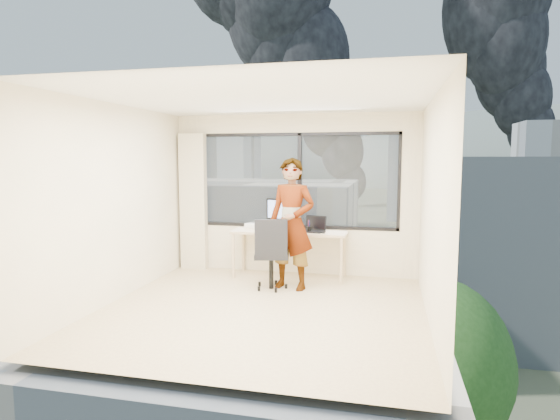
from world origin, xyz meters
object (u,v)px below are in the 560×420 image
(chair, at_px, (271,253))
(monitor, at_px, (280,214))
(game_console, at_px, (255,225))
(person, at_px, (292,224))
(handbag, at_px, (316,224))
(desk, at_px, (289,254))
(laptop, at_px, (313,225))

(chair, relative_size, monitor, 2.12)
(monitor, height_order, game_console, monitor)
(person, distance_m, handbag, 0.89)
(desk, bearing_deg, laptop, -6.71)
(desk, distance_m, laptop, 0.62)
(desk, distance_m, person, 0.86)
(laptop, bearing_deg, chair, -111.49)
(desk, distance_m, game_console, 0.78)
(desk, xyz_separation_m, laptop, (0.38, -0.04, 0.49))
(monitor, relative_size, handbag, 2.11)
(person, height_order, laptop, person)
(game_console, relative_size, handbag, 1.18)
(desk, bearing_deg, game_console, 160.38)
(person, bearing_deg, monitor, 127.68)
(chair, xyz_separation_m, monitor, (-0.05, 0.80, 0.47))
(desk, height_order, chair, chair)
(monitor, bearing_deg, laptop, 5.48)
(person, distance_m, game_console, 1.17)
(person, relative_size, handbag, 7.96)
(chair, height_order, handbag, chair)
(handbag, bearing_deg, game_console, 168.75)
(laptop, height_order, handbag, laptop)
(laptop, bearing_deg, monitor, -178.16)
(desk, distance_m, chair, 0.74)
(chair, xyz_separation_m, laptop, (0.50, 0.67, 0.33))
(chair, relative_size, person, 0.56)
(chair, height_order, monitor, monitor)
(monitor, bearing_deg, game_console, -178.01)
(handbag, bearing_deg, desk, -161.10)
(desk, bearing_deg, chair, -99.42)
(chair, bearing_deg, person, 4.22)
(desk, height_order, monitor, monitor)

